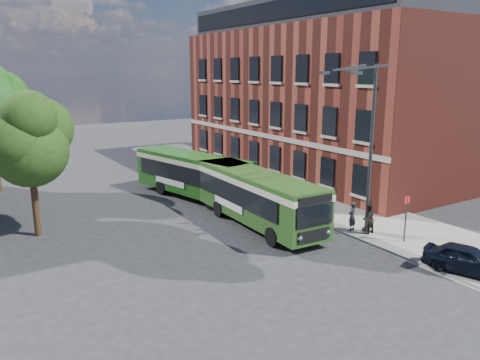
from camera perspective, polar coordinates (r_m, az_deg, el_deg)
ground at (r=24.71m, az=3.26°, el=-7.33°), size 120.00×120.00×0.00m
pavement at (r=34.81m, az=5.10°, el=-1.13°), size 6.00×48.00×0.15m
kerb_line at (r=33.14m, az=0.88°, el=-1.95°), size 0.12×48.00×0.01m
brick_office at (r=41.31m, az=9.80°, el=10.66°), size 12.10×26.00×14.20m
street_lamp at (r=25.15m, az=15.14°, el=3.90°), size 2.96×2.38×9.00m
bus_stop_sign at (r=25.05m, az=19.56°, el=-4.17°), size 0.35×0.08×2.52m
bus_front at (r=26.63m, az=2.01°, el=-1.66°), size 2.86×10.60×3.02m
bus_rear at (r=32.58m, az=-5.74°, el=1.03°), size 4.75×10.37×3.02m
parked_car at (r=22.56m, az=25.97°, el=-8.67°), size 2.56×3.88×1.23m
pedestrian_a at (r=26.18m, az=13.49°, el=-4.31°), size 0.66×0.52×1.59m
pedestrian_b at (r=25.88m, az=15.33°, el=-4.56°), size 0.86×0.70×1.64m
tree_left at (r=26.39m, az=-24.22°, el=4.65°), size 4.59×4.37×7.76m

